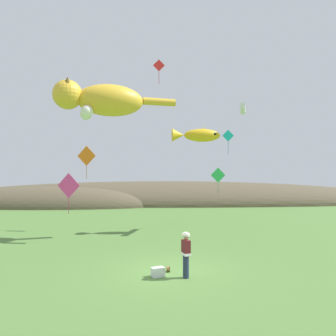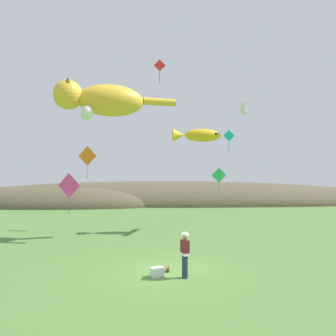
{
  "view_description": "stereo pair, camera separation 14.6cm",
  "coord_description": "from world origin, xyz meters",
  "px_view_note": "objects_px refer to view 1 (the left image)",
  "views": [
    {
      "loc": [
        -0.33,
        -13.56,
        4.2
      ],
      "look_at": [
        0.0,
        4.0,
        4.33
      ],
      "focal_mm": 35.0,
      "sensor_mm": 36.0,
      "label": 1
    },
    {
      "loc": [
        -0.18,
        -13.57,
        4.2
      ],
      "look_at": [
        0.0,
        4.0,
        4.33
      ],
      "focal_mm": 35.0,
      "sensor_mm": 36.0,
      "label": 2
    }
  ],
  "objects_px": {
    "kite_diamond_pink": "(69,186)",
    "kite_diamond_orange": "(87,156)",
    "kite_fish_windsock": "(197,135)",
    "kite_diamond_teal": "(228,136)",
    "festival_attendant": "(186,253)",
    "kite_spool": "(168,269)",
    "kite_giant_cat": "(101,100)",
    "kite_diamond_red": "(159,66)",
    "kite_tube_streamer": "(243,109)",
    "picnic_cooler": "(158,272)",
    "kite_diamond_green": "(218,175)"
  },
  "relations": [
    {
      "from": "kite_spool",
      "to": "kite_diamond_pink",
      "type": "xyz_separation_m",
      "value": [
        -5.75,
        5.77,
        3.18
      ]
    },
    {
      "from": "kite_diamond_orange",
      "to": "kite_diamond_red",
      "type": "height_order",
      "value": "kite_diamond_red"
    },
    {
      "from": "festival_attendant",
      "to": "picnic_cooler",
      "type": "bearing_deg",
      "value": 170.69
    },
    {
      "from": "festival_attendant",
      "to": "kite_diamond_orange",
      "type": "xyz_separation_m",
      "value": [
        -6.29,
        10.52,
        4.27
      ]
    },
    {
      "from": "festival_attendant",
      "to": "kite_tube_streamer",
      "type": "bearing_deg",
      "value": 64.89
    },
    {
      "from": "kite_tube_streamer",
      "to": "kite_diamond_teal",
      "type": "distance_m",
      "value": 2.38
    },
    {
      "from": "kite_fish_windsock",
      "to": "kite_diamond_green",
      "type": "bearing_deg",
      "value": 58.76
    },
    {
      "from": "kite_fish_windsock",
      "to": "kite_diamond_teal",
      "type": "height_order",
      "value": "kite_diamond_teal"
    },
    {
      "from": "kite_diamond_pink",
      "to": "kite_diamond_orange",
      "type": "xyz_separation_m",
      "value": [
        0.14,
        3.95,
        1.92
      ]
    },
    {
      "from": "festival_attendant",
      "to": "kite_tube_streamer",
      "type": "relative_size",
      "value": 0.7
    },
    {
      "from": "festival_attendant",
      "to": "kite_tube_streamer",
      "type": "xyz_separation_m",
      "value": [
        4.77,
        10.17,
        7.62
      ]
    },
    {
      "from": "picnic_cooler",
      "to": "kite_giant_cat",
      "type": "relative_size",
      "value": 0.08
    },
    {
      "from": "festival_attendant",
      "to": "kite_diamond_orange",
      "type": "relative_size",
      "value": 0.76
    },
    {
      "from": "kite_diamond_teal",
      "to": "kite_diamond_green",
      "type": "xyz_separation_m",
      "value": [
        -0.48,
        1.62,
        -2.96
      ]
    },
    {
      "from": "picnic_cooler",
      "to": "kite_giant_cat",
      "type": "height_order",
      "value": "kite_giant_cat"
    },
    {
      "from": "kite_spool",
      "to": "kite_diamond_teal",
      "type": "xyz_separation_m",
      "value": [
        4.69,
        10.75,
        6.65
      ]
    },
    {
      "from": "kite_spool",
      "to": "kite_diamond_pink",
      "type": "relative_size",
      "value": 0.1
    },
    {
      "from": "kite_tube_streamer",
      "to": "kite_diamond_teal",
      "type": "height_order",
      "value": "kite_tube_streamer"
    },
    {
      "from": "kite_tube_streamer",
      "to": "kite_diamond_green",
      "type": "bearing_deg",
      "value": 112.49
    },
    {
      "from": "kite_diamond_teal",
      "to": "kite_tube_streamer",
      "type": "bearing_deg",
      "value": -61.05
    },
    {
      "from": "kite_giant_cat",
      "to": "kite_diamond_orange",
      "type": "height_order",
      "value": "kite_giant_cat"
    },
    {
      "from": "kite_diamond_teal",
      "to": "kite_giant_cat",
      "type": "bearing_deg",
      "value": -153.72
    },
    {
      "from": "kite_giant_cat",
      "to": "kite_diamond_red",
      "type": "height_order",
      "value": "kite_diamond_red"
    },
    {
      "from": "kite_diamond_teal",
      "to": "kite_diamond_orange",
      "type": "distance_m",
      "value": 10.47
    },
    {
      "from": "kite_giant_cat",
      "to": "kite_diamond_pink",
      "type": "bearing_deg",
      "value": -158.63
    },
    {
      "from": "kite_diamond_pink",
      "to": "kite_diamond_teal",
      "type": "xyz_separation_m",
      "value": [
        10.44,
        4.97,
        3.47
      ]
    },
    {
      "from": "kite_tube_streamer",
      "to": "kite_diamond_pink",
      "type": "bearing_deg",
      "value": -162.14
    },
    {
      "from": "kite_diamond_red",
      "to": "kite_diamond_green",
      "type": "distance_m",
      "value": 9.56
    },
    {
      "from": "festival_attendant",
      "to": "kite_diamond_pink",
      "type": "xyz_separation_m",
      "value": [
        -6.43,
        6.56,
        2.35
      ]
    },
    {
      "from": "kite_tube_streamer",
      "to": "kite_diamond_pink",
      "type": "xyz_separation_m",
      "value": [
        -11.2,
        -3.61,
        -5.27
      ]
    },
    {
      "from": "kite_spool",
      "to": "picnic_cooler",
      "type": "bearing_deg",
      "value": -124.28
    },
    {
      "from": "kite_tube_streamer",
      "to": "kite_diamond_red",
      "type": "height_order",
      "value": "kite_diamond_red"
    },
    {
      "from": "kite_spool",
      "to": "kite_diamond_orange",
      "type": "height_order",
      "value": "kite_diamond_orange"
    },
    {
      "from": "picnic_cooler",
      "to": "kite_diamond_orange",
      "type": "height_order",
      "value": "kite_diamond_orange"
    },
    {
      "from": "festival_attendant",
      "to": "kite_diamond_pink",
      "type": "relative_size",
      "value": 0.74
    },
    {
      "from": "kite_diamond_teal",
      "to": "kite_diamond_green",
      "type": "height_order",
      "value": "kite_diamond_teal"
    },
    {
      "from": "kite_diamond_green",
      "to": "kite_diamond_teal",
      "type": "bearing_deg",
      "value": -73.49
    },
    {
      "from": "kite_fish_windsock",
      "to": "kite_diamond_orange",
      "type": "xyz_separation_m",
      "value": [
        -7.77,
        0.75,
        -1.42
      ]
    },
    {
      "from": "festival_attendant",
      "to": "kite_diamond_pink",
      "type": "bearing_deg",
      "value": 134.41
    },
    {
      "from": "kite_giant_cat",
      "to": "kite_tube_streamer",
      "type": "bearing_deg",
      "value": 17.18
    },
    {
      "from": "kite_fish_windsock",
      "to": "kite_diamond_teal",
      "type": "relative_size",
      "value": 1.92
    },
    {
      "from": "kite_giant_cat",
      "to": "kite_diamond_red",
      "type": "relative_size",
      "value": 4.16
    },
    {
      "from": "kite_diamond_red",
      "to": "kite_spool",
      "type": "bearing_deg",
      "value": -87.36
    },
    {
      "from": "kite_diamond_orange",
      "to": "kite_spool",
      "type": "bearing_deg",
      "value": -60.0
    },
    {
      "from": "kite_giant_cat",
      "to": "kite_fish_windsock",
      "type": "distance_m",
      "value": 6.88
    },
    {
      "from": "festival_attendant",
      "to": "kite_spool",
      "type": "height_order",
      "value": "festival_attendant"
    },
    {
      "from": "festival_attendant",
      "to": "kite_giant_cat",
      "type": "bearing_deg",
      "value": 122.62
    },
    {
      "from": "kite_fish_windsock",
      "to": "kite_diamond_pink",
      "type": "bearing_deg",
      "value": -157.94
    },
    {
      "from": "kite_diamond_teal",
      "to": "kite_diamond_green",
      "type": "bearing_deg",
      "value": 106.51
    },
    {
      "from": "picnic_cooler",
      "to": "kite_diamond_red",
      "type": "bearing_deg",
      "value": 90.33
    }
  ]
}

